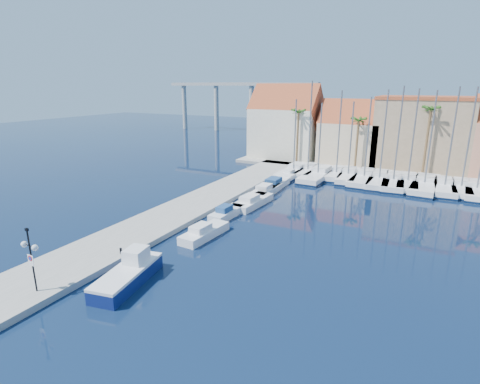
{
  "coord_description": "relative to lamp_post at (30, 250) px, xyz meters",
  "views": [
    {
      "loc": [
        14.76,
        -19.81,
        13.68
      ],
      "look_at": [
        -2.35,
        13.34,
        3.0
      ],
      "focal_mm": 28.0,
      "sensor_mm": 36.0,
      "label": 1
    }
  ],
  "objects": [
    {
      "name": "lamp_post",
      "position": [
        0.0,
        0.0,
        0.0
      ],
      "size": [
        1.52,
        0.43,
        4.48
      ],
      "rotation": [
        0.0,
        0.0,
        -0.02
      ],
      "color": "black",
      "rests_on": "quay_west"
    },
    {
      "name": "sailboat_1",
      "position": [
        5.32,
        42.97,
        -2.81
      ],
      "size": [
        2.42,
        9.1,
        14.32
      ],
      "rotation": [
        0.0,
        0.0,
        0.0
      ],
      "color": "white",
      "rests_on": "ground"
    },
    {
      "name": "sailboat_4",
      "position": [
        11.57,
        42.73,
        -2.87
      ],
      "size": [
        3.38,
        10.08,
        11.47
      ],
      "rotation": [
        0.0,
        0.0,
        0.08
      ],
      "color": "white",
      "rests_on": "ground"
    },
    {
      "name": "sailboat_7",
      "position": [
        17.94,
        42.19,
        -2.86
      ],
      "size": [
        3.58,
        11.03,
        13.63
      ],
      "rotation": [
        0.0,
        0.0,
        0.07
      ],
      "color": "white",
      "rests_on": "ground"
    },
    {
      "name": "sailboat_8",
      "position": [
        19.79,
        42.51,
        -2.85
      ],
      "size": [
        3.22,
        10.52,
        13.28
      ],
      "rotation": [
        0.0,
        0.0,
        0.05
      ],
      "color": "white",
      "rests_on": "ground"
    },
    {
      "name": "motorboat_west_0",
      "position": [
        4.33,
        13.8,
        -2.93
      ],
      "size": [
        2.24,
        5.79,
        1.4
      ],
      "rotation": [
        0.0,
        0.0,
        -0.08
      ],
      "color": "white",
      "rests_on": "ground"
    },
    {
      "name": "bollard",
      "position": [
        0.81,
        6.85,
        -2.7
      ],
      "size": [
        0.19,
        0.19,
        0.48
      ],
      "primitive_type": "cylinder",
      "color": "black",
      "rests_on": "quay_west"
    },
    {
      "name": "sailboat_2",
      "position": [
        7.44,
        41.51,
        -2.89
      ],
      "size": [
        3.7,
        11.92,
        11.23
      ],
      "rotation": [
        0.0,
        0.0,
        -0.05
      ],
      "color": "white",
      "rests_on": "ground"
    },
    {
      "name": "quay_west",
      "position": [
        -1.59,
        19.87,
        -3.19
      ],
      "size": [
        6.0,
        77.0,
        0.5
      ],
      "primitive_type": "cube",
      "color": "gray",
      "rests_on": "ground"
    },
    {
      "name": "palm_1",
      "position": [
        11.41,
        48.37,
        4.7
      ],
      "size": [
        2.6,
        2.6,
        9.15
      ],
      "color": "brown",
      "rests_on": "shore_north"
    },
    {
      "name": "motorboat_west_6",
      "position": [
        4.04,
        44.85,
        -2.93
      ],
      "size": [
        2.06,
        5.63,
        1.4
      ],
      "rotation": [
        0.0,
        0.0,
        -0.05
      ],
      "color": "white",
      "rests_on": "ground"
    },
    {
      "name": "sailboat_5",
      "position": [
        13.99,
        42.54,
        -2.87
      ],
      "size": [
        3.37,
        11.15,
        12.15
      ],
      "rotation": [
        0.0,
        0.0,
        -0.04
      ],
      "color": "white",
      "rests_on": "ground"
    },
    {
      "name": "motorboat_west_4",
      "position": [
        3.41,
        33.56,
        -2.93
      ],
      "size": [
        2.39,
        7.26,
        1.4
      ],
      "rotation": [
        0.0,
        0.0,
        0.01
      ],
      "color": "white",
      "rests_on": "ground"
    },
    {
      "name": "sailboat_6",
      "position": [
        16.06,
        42.44,
        -2.86
      ],
      "size": [
        3.45,
        11.26,
        13.13
      ],
      "rotation": [
        0.0,
        0.0,
        0.05
      ],
      "color": "white",
      "rests_on": "ground"
    },
    {
      "name": "fishing_boat",
      "position": [
        4.09,
        4.28,
        -2.7
      ],
      "size": [
        3.21,
        6.62,
        2.22
      ],
      "rotation": [
        0.0,
        0.0,
        0.18
      ],
      "color": "navy",
      "rests_on": "ground"
    },
    {
      "name": "palm_2",
      "position": [
        21.41,
        48.37,
        6.58
      ],
      "size": [
        2.6,
        2.6,
        11.15
      ],
      "color": "brown",
      "rests_on": "shore_north"
    },
    {
      "name": "sailboat_3",
      "position": [
        9.78,
        42.9,
        -2.81
      ],
      "size": [
        2.26,
        8.1,
        12.98
      ],
      "rotation": [
        0.0,
        0.0,
        0.01
      ],
      "color": "white",
      "rests_on": "ground"
    },
    {
      "name": "building_0",
      "position": [
        -2.59,
        53.37,
        3.08
      ],
      "size": [
        12.3,
        9.0,
        13.5
      ],
      "color": "beige",
      "rests_on": "shore_north"
    },
    {
      "name": "motorboat_west_1",
      "position": [
        3.47,
        19.64,
        -2.93
      ],
      "size": [
        1.85,
        5.16,
        1.4
      ],
      "rotation": [
        0.0,
        0.0,
        -0.04
      ],
      "color": "white",
      "rests_on": "ground"
    },
    {
      "name": "building_1",
      "position": [
        9.41,
        53.37,
        1.86
      ],
      "size": [
        10.3,
        8.0,
        11.0
      ],
      "color": "beige",
      "rests_on": "shore_north"
    },
    {
      "name": "viaduct",
      "position": [
        -31.67,
        88.37,
        6.81
      ],
      "size": [
        48.0,
        2.2,
        14.45
      ],
      "color": "#9E9E99",
      "rests_on": "ground"
    },
    {
      "name": "sailboat_12",
      "position": [
        28.03,
        42.2,
        -2.85
      ],
      "size": [
        3.2,
        10.38,
        13.2
      ],
      "rotation": [
        0.0,
        0.0,
        -0.05
      ],
      "color": "white",
      "rests_on": "ground"
    },
    {
      "name": "building_2",
      "position": [
        20.41,
        54.37,
        2.82
      ],
      "size": [
        14.2,
        10.2,
        11.5
      ],
      "color": "#987E5D",
      "rests_on": "shore_north"
    },
    {
      "name": "sailboat_10",
      "position": [
        24.34,
        42.15,
        -2.84
      ],
      "size": [
        3.0,
        9.96,
        13.54
      ],
      "rotation": [
        0.0,
        0.0,
        0.04
      ],
      "color": "white",
      "rests_on": "ground"
    },
    {
      "name": "sailboat_0",
      "position": [
        3.34,
        42.06,
        -2.88
      ],
      "size": [
        3.13,
        11.02,
        11.66
      ],
      "rotation": [
        0.0,
        0.0,
        -0.02
      ],
      "color": "white",
      "rests_on": "ground"
    },
    {
      "name": "palm_0",
      "position": [
        1.41,
        48.37,
        5.64
      ],
      "size": [
        2.6,
        2.6,
        10.15
      ],
      "color": "brown",
      "rests_on": "shore_north"
    },
    {
      "name": "motorboat_west_5",
      "position": [
        3.5,
        39.5,
        -2.93
      ],
      "size": [
        2.07,
        5.14,
        1.4
      ],
      "rotation": [
        0.0,
        0.0,
        -0.09
      ],
      "color": "white",
      "rests_on": "ground"
    },
    {
      "name": "motorboat_west_3",
      "position": [
        3.68,
        29.68,
        -2.93
      ],
      "size": [
        2.09,
        6.48,
        1.4
      ],
      "rotation": [
        0.0,
        0.0,
        0.0
      ],
      "color": "white",
      "rests_on": "ground"
    },
    {
      "name": "sailboat_9",
      "position": [
        21.97,
        42.35,
        -2.87
      ],
      "size": [
        3.83,
        11.86,
        13.1
      ],
      "rotation": [
        0.0,
        0.0,
        -0.06
      ],
      "color": "white",
      "rests_on": "ground"
    },
    {
      "name": "sailboat_11",
      "position": [
        26.26,
        42.31,
        -2.83
      ],
      "size": [
        2.51,
        9.2,
        13.53
      ],
      "rotation": [
        0.0,
        0.0,
        0.01
      ],
      "color": "white",
      "rests_on": "ground"
    },
    {
      "name": "shore_north",
      "position": [
        17.41,
        54.37,
        -3.19
      ],
      "size": [
        54.0,
        16.0,
        0.5
      ],
      "primitive_type": "cube",
      "color": "gray",
      "rests_on": "ground"
    },
    {
      "name": "motorboat_west_2",
      "position": [
        4.17,
        24.49,
        -2.93
      ],
      "size": [
        2.64,
        6.91,
        1.4
      ],
      "rotation": [
        0.0,
        0.0,
        -0.07
      ],
      "color": "white",
      "rests_on": "ground"
    },
    {
      "name": "ground",
      "position": [
        7.41,
        6.37,
        -3.44
      ],
      "size": [
        260.0,
        260.0,
        0.0
      ],
      "primitive_type": "plane",
      "color": "black",
      "rests_on": "ground"
    }
  ]
}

